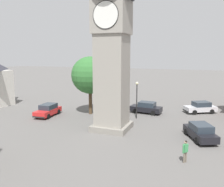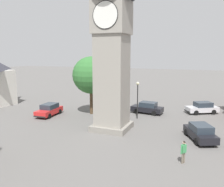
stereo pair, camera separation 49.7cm
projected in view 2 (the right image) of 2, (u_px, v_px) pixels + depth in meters
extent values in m
plane|color=#605E5B|center=(112.00, 129.00, 25.06)|extent=(200.00, 200.00, 0.00)
cube|color=gray|center=(112.00, 126.00, 25.01)|extent=(3.68, 3.68, 0.60)
cube|color=gray|center=(112.00, 80.00, 24.20)|extent=(2.94, 2.94, 9.13)
cube|color=gray|center=(112.00, 17.00, 23.16)|extent=(3.29, 3.29, 3.23)
cylinder|color=white|center=(118.00, 20.00, 24.70)|extent=(2.47, 0.04, 2.47)
torus|color=black|center=(118.00, 20.00, 24.71)|extent=(2.53, 0.06, 2.53)
cube|color=black|center=(118.00, 17.00, 24.69)|extent=(0.05, 0.02, 0.69)
cube|color=black|center=(122.00, 19.00, 24.60)|extent=(0.94, 0.02, 0.04)
cylinder|color=white|center=(105.00, 15.00, 21.63)|extent=(2.47, 0.04, 2.47)
torus|color=black|center=(105.00, 15.00, 21.62)|extent=(2.53, 0.06, 2.53)
cube|color=black|center=(147.00, 109.00, 31.62)|extent=(4.25, 2.09, 0.64)
cube|color=#28333D|center=(148.00, 104.00, 31.44)|extent=(2.24, 1.76, 0.64)
cylinder|color=black|center=(136.00, 111.00, 31.52)|extent=(0.66, 0.28, 0.64)
cylinder|color=black|center=(140.00, 109.00, 32.92)|extent=(0.66, 0.28, 0.64)
cylinder|color=black|center=(154.00, 113.00, 30.40)|extent=(0.66, 0.28, 0.64)
cylinder|color=black|center=(158.00, 111.00, 31.80)|extent=(0.66, 0.28, 0.64)
cube|color=black|center=(133.00, 109.00, 32.58)|extent=(0.28, 1.67, 0.16)
cube|color=red|center=(49.00, 111.00, 30.39)|extent=(1.97, 4.20, 0.64)
cube|color=#28333D|center=(50.00, 106.00, 30.43)|extent=(1.69, 2.20, 0.64)
cylinder|color=black|center=(49.00, 116.00, 29.03)|extent=(0.26, 0.65, 0.64)
cylinder|color=black|center=(38.00, 115.00, 29.53)|extent=(0.26, 0.65, 0.64)
cylinder|color=black|center=(60.00, 111.00, 31.34)|extent=(0.26, 0.65, 0.64)
cylinder|color=black|center=(49.00, 111.00, 31.83)|extent=(0.26, 0.65, 0.64)
cube|color=black|center=(40.00, 117.00, 28.53)|extent=(1.67, 0.23, 0.16)
cube|color=silver|center=(202.00, 109.00, 31.57)|extent=(4.39, 3.55, 0.64)
cube|color=#28333D|center=(203.00, 104.00, 31.49)|extent=(2.60, 2.41, 0.64)
cylinder|color=black|center=(196.00, 113.00, 30.66)|extent=(0.66, 0.52, 0.64)
cylinder|color=black|center=(190.00, 110.00, 32.22)|extent=(0.66, 0.52, 0.64)
cylinder|color=black|center=(214.00, 112.00, 31.02)|extent=(0.66, 0.52, 0.64)
cylinder|color=black|center=(207.00, 109.00, 32.58)|extent=(0.66, 0.52, 0.64)
cube|color=black|center=(187.00, 111.00, 31.31)|extent=(0.95, 1.49, 0.16)
cube|color=black|center=(200.00, 134.00, 21.81)|extent=(3.28, 4.43, 0.64)
cube|color=#28333D|center=(201.00, 128.00, 21.56)|extent=(2.30, 2.56, 0.64)
cylinder|color=black|center=(186.00, 132.00, 23.03)|extent=(0.47, 0.67, 0.64)
cylinder|color=black|center=(203.00, 132.00, 23.11)|extent=(0.47, 0.67, 0.64)
cylinder|color=black|center=(197.00, 142.00, 20.61)|extent=(0.47, 0.67, 0.64)
cylinder|color=black|center=(215.00, 141.00, 20.69)|extent=(0.47, 0.67, 0.64)
cube|color=black|center=(191.00, 129.00, 23.84)|extent=(1.56, 0.82, 0.16)
cylinder|color=#706656|center=(182.00, 158.00, 17.17)|extent=(0.13, 0.13, 0.82)
cylinder|color=#706656|center=(184.00, 158.00, 17.27)|extent=(0.13, 0.13, 0.82)
cube|color=#3F9959|center=(184.00, 149.00, 17.10)|extent=(0.39, 0.42, 0.60)
cylinder|color=#3F9959|center=(181.00, 150.00, 16.99)|extent=(0.09, 0.09, 0.60)
cylinder|color=#3F9959|center=(186.00, 149.00, 17.23)|extent=(0.09, 0.09, 0.60)
sphere|color=beige|center=(184.00, 143.00, 17.03)|extent=(0.22, 0.22, 0.22)
sphere|color=black|center=(184.00, 142.00, 17.02)|extent=(0.20, 0.20, 0.20)
cylinder|color=brown|center=(91.00, 101.00, 31.22)|extent=(0.44, 0.44, 3.44)
sphere|color=#337033|center=(91.00, 75.00, 30.65)|extent=(4.80, 4.80, 4.80)
cylinder|color=black|center=(137.00, 102.00, 28.78)|extent=(0.12, 0.12, 4.16)
sphere|color=beige|center=(138.00, 83.00, 28.40)|extent=(0.36, 0.36, 0.36)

